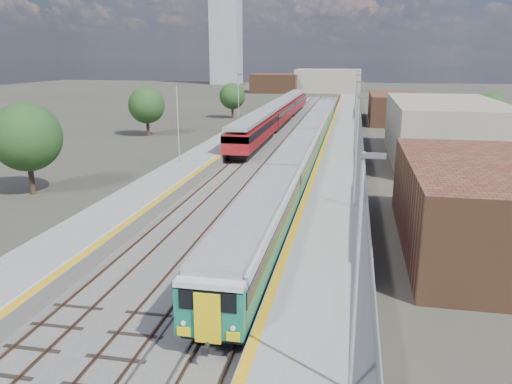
% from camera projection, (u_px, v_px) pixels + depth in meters
% --- Properties ---
extents(ground, '(320.00, 320.00, 0.00)m').
position_uv_depth(ground, '(300.00, 147.00, 62.32)').
color(ground, '#47443A').
rests_on(ground, ground).
extents(ballast_bed, '(10.50, 155.00, 0.06)m').
position_uv_depth(ballast_bed, '(285.00, 143.00, 65.09)').
color(ballast_bed, '#565451').
rests_on(ballast_bed, ground).
extents(tracks, '(8.96, 160.00, 0.17)m').
position_uv_depth(tracks, '(291.00, 140.00, 66.55)').
color(tracks, '#4C3323').
rests_on(tracks, ground).
extents(platform_right, '(4.70, 155.00, 8.52)m').
position_uv_depth(platform_right, '(344.00, 141.00, 63.57)').
color(platform_right, slate).
rests_on(platform_right, ground).
extents(platform_left, '(4.30, 155.00, 8.52)m').
position_uv_depth(platform_left, '(235.00, 138.00, 66.20)').
color(platform_left, slate).
rests_on(platform_left, ground).
extents(buildings, '(72.00, 185.50, 40.00)m').
position_uv_depth(buildings, '(272.00, 57.00, 146.72)').
color(buildings, brown).
rests_on(buildings, ground).
extents(green_train, '(2.68, 74.71, 2.95)m').
position_uv_depth(green_train, '(306.00, 142.00, 53.27)').
color(green_train, black).
rests_on(green_train, ground).
extents(red_train, '(3.01, 60.95, 3.80)m').
position_uv_depth(red_train, '(279.00, 112.00, 79.92)').
color(red_train, black).
rests_on(red_train, ground).
extents(tree_a, '(5.55, 5.55, 7.52)m').
position_uv_depth(tree_a, '(27.00, 137.00, 39.89)').
color(tree_a, '#382619').
rests_on(tree_a, ground).
extents(tree_b, '(5.06, 5.06, 6.86)m').
position_uv_depth(tree_b, '(147.00, 105.00, 69.82)').
color(tree_b, '#382619').
rests_on(tree_b, ground).
extents(tree_c, '(4.65, 4.65, 6.30)m').
position_uv_depth(tree_c, '(232.00, 96.00, 90.04)').
color(tree_c, '#382619').
rests_on(tree_c, ground).
extents(tree_d, '(4.48, 4.48, 6.07)m').
position_uv_depth(tree_d, '(489.00, 109.00, 69.38)').
color(tree_d, '#382619').
rests_on(tree_d, ground).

